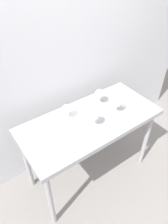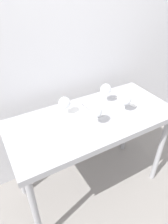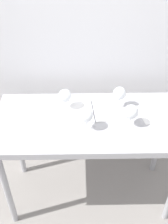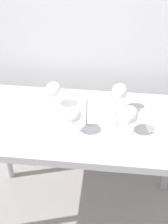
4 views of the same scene
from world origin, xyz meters
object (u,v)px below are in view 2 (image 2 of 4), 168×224
(wine_glass_far_right, at_px, (106,90))
(tasting_sheet_upper, at_px, (43,121))
(wine_glass_near_right, at_px, (126,99))
(tasting_sheet_lower, at_px, (130,99))
(open_notebook, at_px, (90,110))
(wine_glass_far_left, at_px, (65,103))
(wine_glass_near_center, at_px, (96,112))

(wine_glass_far_right, bearing_deg, tasting_sheet_upper, 179.00)
(wine_glass_far_right, distance_m, wine_glass_near_right, 0.21)
(tasting_sheet_upper, height_order, tasting_sheet_lower, same)
(wine_glass_near_right, distance_m, open_notebook, 0.31)
(wine_glass_near_right, xyz_separation_m, tasting_sheet_lower, (0.18, 0.13, -0.12))
(open_notebook, bearing_deg, wine_glass_far_left, 162.99)
(wine_glass_far_left, relative_size, wine_glass_near_right, 0.97)
(wine_glass_far_left, relative_size, tasting_sheet_lower, 0.76)
(wine_glass_far_left, bearing_deg, open_notebook, -11.98)
(wine_glass_far_right, distance_m, tasting_sheet_upper, 0.60)
(wine_glass_far_left, height_order, tasting_sheet_upper, wine_glass_far_left)
(tasting_sheet_lower, bearing_deg, tasting_sheet_upper, 162.34)
(wine_glass_far_left, height_order, wine_glass_near_center, wine_glass_near_center)
(tasting_sheet_upper, bearing_deg, tasting_sheet_lower, -3.17)
(open_notebook, bearing_deg, tasting_sheet_upper, 166.56)
(wine_glass_far_right, height_order, wine_glass_near_center, wine_glass_far_right)
(wine_glass_near_right, xyz_separation_m, tasting_sheet_upper, (-0.64, 0.21, -0.12))
(wine_glass_far_right, distance_m, tasting_sheet_lower, 0.28)
(wine_glass_near_center, height_order, tasting_sheet_lower, wine_glass_near_center)
(wine_glass_near_right, distance_m, tasting_sheet_upper, 0.69)
(wine_glass_far_right, bearing_deg, tasting_sheet_lower, -17.52)
(wine_glass_far_right, height_order, tasting_sheet_upper, wine_glass_far_right)
(wine_glass_far_right, height_order, open_notebook, wine_glass_far_right)
(wine_glass_near_center, bearing_deg, wine_glass_far_left, 123.58)
(wine_glass_near_center, bearing_deg, tasting_sheet_lower, 18.32)
(wine_glass_near_center, xyz_separation_m, tasting_sheet_upper, (-0.34, 0.24, -0.12))
(wine_glass_far_right, xyz_separation_m, wine_glass_near_center, (-0.25, -0.23, -0.01))
(open_notebook, bearing_deg, tasting_sheet_lower, -8.49)
(tasting_sheet_upper, bearing_deg, wine_glass_near_center, -32.99)
(wine_glass_far_right, relative_size, wine_glass_near_right, 1.04)
(wine_glass_far_left, xyz_separation_m, wine_glass_far_right, (0.40, 0.00, 0.01))
(wine_glass_near_right, height_order, open_notebook, wine_glass_near_right)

